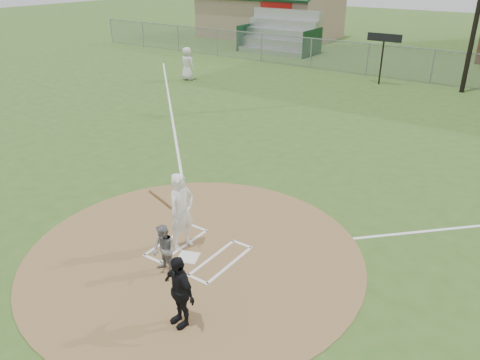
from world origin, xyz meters
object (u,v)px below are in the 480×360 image
Objects in this scene: umpire at (179,291)px; batter_at_plate at (182,212)px; catcher at (164,250)px; ondeck_player at (187,64)px; home_plate at (188,257)px.

umpire is 0.78× the size of batter_at_plate.
batter_at_plate reaches higher than catcher.
batter_at_plate is (-1.80, 2.16, 0.22)m from umpire.
umpire is 21.68m from ondeck_player.
home_plate is at bearing 131.72° from ondeck_player.
catcher is 1.77m from umpire.
umpire is (1.41, -1.06, 0.17)m from catcher.
catcher is at bearing -93.22° from home_plate.
ondeck_player is (-12.62, 14.76, 0.95)m from home_plate.
batter_at_plate is at bearing 142.24° from home_plate.
ondeck_player is (-13.98, 16.57, 0.18)m from umpire.
ondeck_player is 18.87m from batter_at_plate.
ondeck_player is at bearing 130.19° from batter_at_plate.
ondeck_player reaches higher than home_plate.
ondeck_player is at bearing 130.53° from home_plate.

